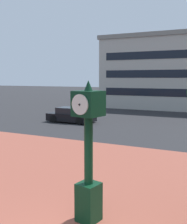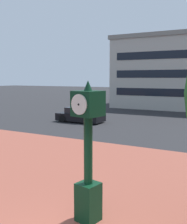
{
  "view_description": "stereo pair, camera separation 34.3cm",
  "coord_description": "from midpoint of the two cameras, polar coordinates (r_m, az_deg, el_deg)",
  "views": [
    {
      "loc": [
        2.8,
        -4.16,
        3.82
      ],
      "look_at": [
        -0.36,
        2.31,
        2.92
      ],
      "focal_mm": 44.15,
      "sensor_mm": 36.0,
      "label": 1
    },
    {
      "loc": [
        3.1,
        -4.0,
        3.82
      ],
      "look_at": [
        -0.36,
        2.31,
        2.92
      ],
      "focal_mm": 44.15,
      "sensor_mm": 36.0,
      "label": 2
    }
  ],
  "objects": [
    {
      "name": "plaza_brick_paving",
      "position": [
        8.7,
        3.63,
        -18.93
      ],
      "size": [
        44.0,
        14.31,
        0.01
      ],
      "primitive_type": "cube",
      "color": "brown",
      "rests_on": "ground"
    },
    {
      "name": "street_clock",
      "position": [
        7.26,
        -2.41,
        -8.57
      ],
      "size": [
        0.76,
        0.79,
        3.76
      ],
      "rotation": [
        0.0,
        0.0,
        -0.19
      ],
      "color": "black",
      "rests_on": "ground"
    },
    {
      "name": "car_street_near",
      "position": [
        23.89,
        -5.15,
        -0.75
      ],
      "size": [
        4.1,
        1.88,
        1.28
      ],
      "rotation": [
        0.0,
        0.0,
        4.71
      ],
      "color": "black",
      "rests_on": "ground"
    }
  ]
}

